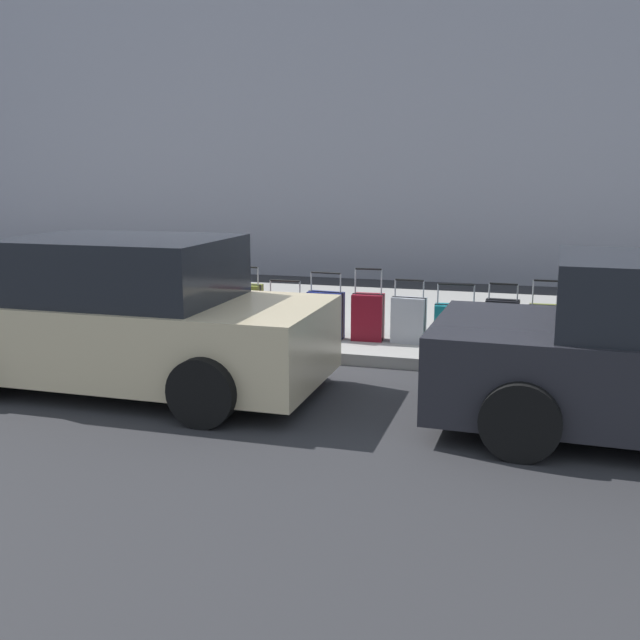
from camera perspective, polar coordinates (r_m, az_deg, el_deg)
ground_plane at (r=9.18m, az=-7.88°, el=-2.77°), size 40.00×40.00×0.00m
sidewalk_curb at (r=11.43m, az=-2.77°, el=0.52°), size 18.00×5.00×0.14m
building_facade_sidewalk_side at (r=17.07m, az=3.98°, el=18.08°), size 24.00×3.00×8.42m
suitcase_olive_0 at (r=9.03m, az=17.20°, el=-0.66°), size 0.42×0.26×0.88m
suitcase_black_1 at (r=9.10m, az=13.96°, el=-0.31°), size 0.40×0.23×0.81m
suitcase_teal_2 at (r=9.13m, az=10.45°, el=-0.39°), size 0.51×0.29×0.78m
suitcase_silver_3 at (r=9.19m, az=6.91°, el=0.00°), size 0.43×0.22×0.81m
suitcase_maroon_4 at (r=9.29m, az=3.75°, el=0.24°), size 0.41×0.28×0.93m
suitcase_navy_5 at (r=9.36m, az=0.45°, el=0.39°), size 0.47×0.22×0.86m
suitcase_red_6 at (r=9.63m, az=-2.72°, el=0.38°), size 0.48×0.19×0.73m
suitcase_olive_7 at (r=9.82m, az=-5.91°, el=0.95°), size 0.47×0.26×0.89m
suitcase_black_8 at (r=10.03m, az=-8.91°, el=1.22°), size 0.44×0.20×0.74m
suitcase_teal_9 at (r=10.23m, az=-11.54°, el=1.29°), size 0.37×0.28×0.92m
fire_hydrant at (r=10.61m, az=-15.31°, el=1.88°), size 0.39×0.21×0.78m
bollard_post at (r=10.86m, az=-18.84°, el=2.00°), size 0.11×0.11×0.86m
parked_car_beige_1 at (r=7.90m, az=-14.94°, el=0.13°), size 4.22×2.02×1.58m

